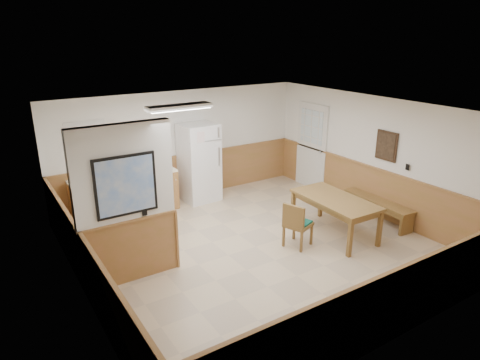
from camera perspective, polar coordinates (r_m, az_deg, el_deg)
ground at (r=7.92m, az=2.09°, el=-8.88°), size 6.00×6.00×0.00m
ceiling at (r=7.09m, az=2.34°, el=9.25°), size 6.00×6.00×0.02m
back_wall at (r=9.91m, az=-7.76°, el=4.57°), size 6.00×0.02×2.50m
right_wall at (r=9.38m, az=17.47°, el=3.01°), size 0.02×6.00×2.50m
left_wall at (r=6.31m, az=-20.87°, el=-5.21°), size 0.02×6.00×2.50m
wainscot_back at (r=10.11m, az=-7.52°, el=0.43°), size 6.00×0.04×1.00m
wainscot_right at (r=9.59m, az=16.95°, el=-1.31°), size 0.04×6.00×1.00m
wainscot_left at (r=6.65m, az=-19.92°, el=-11.09°), size 0.04×6.00×1.00m
partition_wall at (r=6.65m, az=-14.95°, el=-3.47°), size 1.50×0.20×2.50m
kitchen_counter at (r=9.44m, az=-13.35°, el=-1.57°), size 2.20×0.61×1.00m
exterior_door at (r=10.67m, az=9.50°, el=4.43°), size 0.07×1.02×2.15m
kitchen_window at (r=9.16m, az=-19.76°, el=4.34°), size 0.80×0.04×1.00m
wall_painting at (r=9.10m, az=18.94°, el=4.33°), size 0.04×0.50×0.60m
fluorescent_fixture at (r=7.82m, az=-8.12°, el=9.61°), size 1.20×0.30×0.09m
refrigerator at (r=9.79m, az=-5.46°, el=2.32°), size 0.83×0.74×1.79m
dining_table at (r=8.29m, az=12.56°, el=-3.00°), size 0.90×1.73×0.75m
dining_bench at (r=9.29m, az=17.88°, el=-3.11°), size 0.47×1.66×0.45m
dining_chair at (r=7.75m, az=7.46°, el=-5.61°), size 0.69×0.58×0.85m
fire_extinguisher at (r=9.36m, az=-10.76°, el=2.53°), size 0.12×0.12×0.44m
soap_bottle at (r=8.97m, az=-19.64°, el=0.47°), size 0.09×0.09×0.23m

